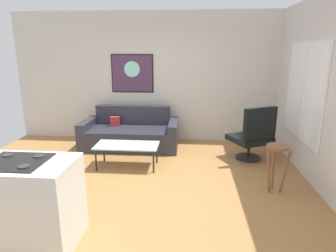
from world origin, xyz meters
TOP-DOWN VIEW (x-y plane):
  - ground at (0.00, 0.00)m, footprint 6.40×6.40m
  - back_wall at (0.00, 2.42)m, footprint 6.40×0.05m
  - right_wall at (2.62, 0.30)m, footprint 0.05×6.40m
  - couch at (-0.51, 1.79)m, footprint 1.99×0.95m
  - coffee_table at (-0.34, 0.69)m, footprint 1.09×0.54m
  - armchair at (1.89, 1.18)m, footprint 0.88×0.87m
  - bar_stool at (1.97, -0.04)m, footprint 0.35×0.35m
  - wall_painting at (-0.56, 2.38)m, footprint 0.93×0.03m
  - window at (2.59, 0.90)m, footprint 0.03×1.61m

SIDE VIEW (x-z plane):
  - ground at x=0.00m, z-range -0.04..0.00m
  - couch at x=-0.51m, z-range -0.14..0.68m
  - coffee_table at x=-0.34m, z-range 0.17..0.58m
  - armchair at x=1.89m, z-range -0.04..0.99m
  - bar_stool at x=1.97m, z-range 0.18..0.88m
  - window at x=2.59m, z-range 0.52..2.13m
  - back_wall at x=0.00m, z-range 0.00..2.80m
  - right_wall at x=2.62m, z-range 0.00..2.80m
  - wall_painting at x=-0.56m, z-range 1.08..1.91m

